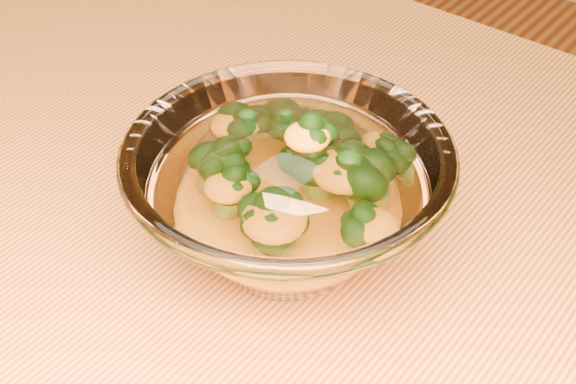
{
  "coord_description": "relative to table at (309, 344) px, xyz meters",
  "views": [
    {
      "loc": [
        0.25,
        -0.34,
        1.18
      ],
      "look_at": [
        -0.02,
        -0.0,
        0.81
      ],
      "focal_mm": 50.0,
      "sensor_mm": 36.0,
      "label": 1
    }
  ],
  "objects": [
    {
      "name": "glass_bowl",
      "position": [
        -0.02,
        -0.0,
        0.15
      ],
      "size": [
        0.23,
        0.23,
        0.1
      ],
      "color": "white",
      "rests_on": "table"
    },
    {
      "name": "cheese_sauce",
      "position": [
        -0.02,
        -0.0,
        0.13
      ],
      "size": [
        0.11,
        0.11,
        0.03
      ],
      "primitive_type": "ellipsoid",
      "color": "orange",
      "rests_on": "glass_bowl"
    },
    {
      "name": "table",
      "position": [
        0.0,
        0.0,
        0.0
      ],
      "size": [
        1.2,
        0.8,
        0.75
      ],
      "color": "#BE8939",
      "rests_on": "ground"
    },
    {
      "name": "broccoli_heap",
      "position": [
        -0.02,
        0.01,
        0.17
      ],
      "size": [
        0.17,
        0.15,
        0.08
      ],
      "color": "black",
      "rests_on": "cheese_sauce"
    }
  ]
}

